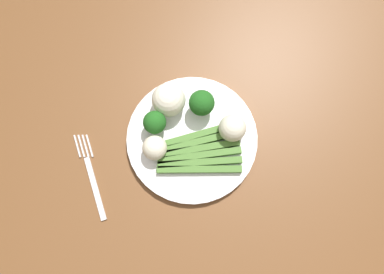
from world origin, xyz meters
The scene contains 10 objects.
ground_plane centered at (0.00, 0.00, -0.01)m, with size 6.00×6.00×0.02m, color #B7A88E.
dining_table centered at (0.00, 0.00, 0.65)m, with size 1.15×0.81×0.77m.
plate centered at (-0.06, 0.01, 0.78)m, with size 0.24×0.24×0.01m, color white.
asparagus_bundle centered at (-0.05, -0.02, 0.80)m, with size 0.16×0.09×0.01m.
broccoli_front centered at (-0.04, 0.06, 0.82)m, with size 0.05×0.05×0.06m.
broccoli_back_right centered at (-0.13, 0.03, 0.82)m, with size 0.04×0.04×0.05m.
cauliflower_back centered at (-0.10, 0.07, 0.82)m, with size 0.06×0.06×0.06m, color white.
cauliflower_edge centered at (0.01, 0.01, 0.81)m, with size 0.05×0.05×0.05m, color silver.
cauliflower_mid centered at (-0.13, -0.02, 0.81)m, with size 0.04×0.04×0.04m, color silver.
fork centered at (-0.25, -0.06, 0.78)m, with size 0.07×0.16×0.00m.
Camera 1 is at (-0.07, -0.16, 1.43)m, focal length 33.46 mm.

